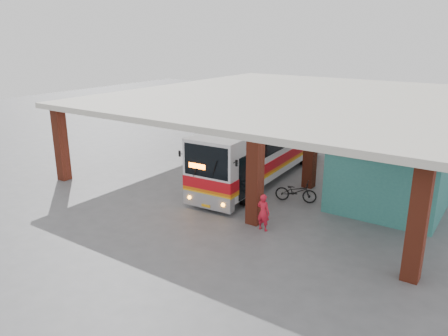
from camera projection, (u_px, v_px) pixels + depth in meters
ground at (235, 191)px, 23.99m from camera, size 90.00×90.00×0.00m
brick_columns at (300, 139)px, 26.51m from camera, size 20.10×21.60×4.35m
canopy_roof at (299, 97)px, 27.51m from camera, size 21.00×23.00×0.30m
shop_building at (398, 169)px, 22.62m from camera, size 5.20×8.20×3.11m
coach_bus at (265, 147)px, 25.81m from camera, size 3.53×13.06×3.76m
motorcycle at (296, 191)px, 22.38m from camera, size 2.24×1.32×1.11m
pedestrian at (263, 212)px, 19.05m from camera, size 0.64×0.44×1.68m
red_chair at (369, 165)px, 27.64m from camera, size 0.53×0.53×0.78m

